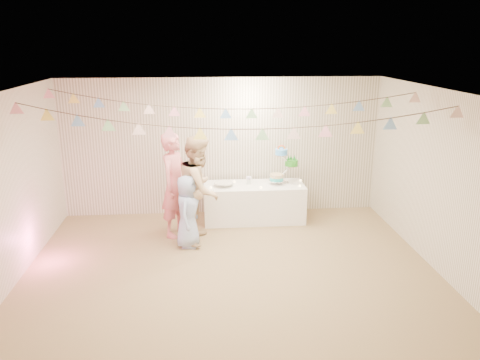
{
  "coord_description": "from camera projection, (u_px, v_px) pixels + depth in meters",
  "views": [
    {
      "loc": [
        -0.39,
        -6.17,
        3.25
      ],
      "look_at": [
        0.2,
        0.8,
        1.15
      ],
      "focal_mm": 35.0,
      "sensor_mm": 36.0,
      "label": 1
    }
  ],
  "objects": [
    {
      "name": "person_child",
      "position": [
        188.0,
        211.0,
        7.53
      ],
      "size": [
        0.5,
        0.65,
        1.2
      ],
      "primitive_type": "imported",
      "rotation": [
        0.0,
        0.0,
        1.35
      ],
      "color": "#99ACD9",
      "rests_on": "floor"
    },
    {
      "name": "back_wall",
      "position": [
        222.0,
        147.0,
        8.86
      ],
      "size": [
        6.0,
        6.0,
        0.0
      ],
      "primitive_type": "plane",
      "color": "silver",
      "rests_on": "ground"
    },
    {
      "name": "cake_stand",
      "position": [
        284.0,
        163.0,
        8.59
      ],
      "size": [
        0.61,
        0.36,
        0.68
      ],
      "primitive_type": null,
      "color": "silver",
      "rests_on": "table"
    },
    {
      "name": "tealight_4",
      "position": [
        300.0,
        186.0,
        8.5
      ],
      "size": [
        0.04,
        0.04,
        0.03
      ],
      "primitive_type": "cylinder",
      "color": "#FFD88C",
      "rests_on": "table"
    },
    {
      "name": "ceiling",
      "position": [
        230.0,
        92.0,
        6.1
      ],
      "size": [
        6.0,
        6.0,
        0.0
      ],
      "primitive_type": "plane",
      "color": "white",
      "rests_on": "ground"
    },
    {
      "name": "bunting_front",
      "position": [
        231.0,
        115.0,
        5.99
      ],
      "size": [
        5.6,
        0.9,
        0.36
      ],
      "primitive_type": null,
      "color": "#72A5E5",
      "rests_on": "ceiling"
    },
    {
      "name": "bunting_back",
      "position": [
        226.0,
        101.0,
        7.22
      ],
      "size": [
        5.6,
        1.1,
        0.4
      ],
      "primitive_type": null,
      "color": "pink",
      "rests_on": "ceiling"
    },
    {
      "name": "posy",
      "position": [
        249.0,
        177.0,
        8.61
      ],
      "size": [
        0.13,
        0.13,
        0.15
      ],
      "primitive_type": null,
      "color": "white",
      "rests_on": "table"
    },
    {
      "name": "tealight_5",
      "position": [
        300.0,
        180.0,
        8.82
      ],
      "size": [
        0.04,
        0.04,
        0.03
      ],
      "primitive_type": "cylinder",
      "color": "#FFD88C",
      "rests_on": "table"
    },
    {
      "name": "left_wall",
      "position": [
        6.0,
        192.0,
        6.24
      ],
      "size": [
        5.0,
        5.0,
        0.0
      ],
      "primitive_type": "plane",
      "color": "silver",
      "rests_on": "ground"
    },
    {
      "name": "person_adult_b",
      "position": [
        199.0,
        189.0,
        7.68
      ],
      "size": [
        0.85,
        1.0,
        1.79
      ],
      "primitive_type": "imported",
      "rotation": [
        0.0,
        0.0,
        1.35
      ],
      "color": "tan",
      "rests_on": "floor"
    },
    {
      "name": "tealight_1",
      "position": [
        234.0,
        182.0,
        8.75
      ],
      "size": [
        0.04,
        0.04,
        0.03
      ],
      "primitive_type": "cylinder",
      "color": "#FFD88C",
      "rests_on": "table"
    },
    {
      "name": "tealight_2",
      "position": [
        261.0,
        187.0,
        8.4
      ],
      "size": [
        0.04,
        0.04,
        0.03
      ],
      "primitive_type": "cylinder",
      "color": "#FFD88C",
      "rests_on": "table"
    },
    {
      "name": "tealight_3",
      "position": [
        271.0,
        180.0,
        8.84
      ],
      "size": [
        0.04,
        0.04,
        0.03
      ],
      "primitive_type": "cylinder",
      "color": "#FFD88C",
      "rests_on": "table"
    },
    {
      "name": "right_wall",
      "position": [
        439.0,
        181.0,
        6.72
      ],
      "size": [
        5.0,
        5.0,
        0.0
      ],
      "primitive_type": "plane",
      "color": "silver",
      "rests_on": "ground"
    },
    {
      "name": "cake_top_tier",
      "position": [
        281.0,
        148.0,
        8.47
      ],
      "size": [
        0.25,
        0.25,
        0.19
      ],
      "primitive_type": null,
      "color": "#4D9FF4",
      "rests_on": "cake_stand"
    },
    {
      "name": "cake_bottom",
      "position": [
        276.0,
        177.0,
        8.59
      ],
      "size": [
        0.31,
        0.31,
        0.15
      ],
      "primitive_type": null,
      "color": "#29C3C3",
      "rests_on": "cake_stand"
    },
    {
      "name": "table",
      "position": [
        254.0,
        202.0,
        8.71
      ],
      "size": [
        1.84,
        0.74,
        0.69
      ],
      "primitive_type": "cube",
      "color": "white",
      "rests_on": "floor"
    },
    {
      "name": "tealight_0",
      "position": [
        211.0,
        187.0,
        8.4
      ],
      "size": [
        0.04,
        0.04,
        0.03
      ],
      "primitive_type": "cylinder",
      "color": "#FFD88C",
      "rests_on": "table"
    },
    {
      "name": "person_adult_a",
      "position": [
        175.0,
        185.0,
        7.9
      ],
      "size": [
        0.68,
        0.78,
        1.8
      ],
      "primitive_type": "imported",
      "rotation": [
        0.0,
        0.0,
        1.11
      ],
      "color": "#D97179",
      "rests_on": "floor"
    },
    {
      "name": "cake_middle",
      "position": [
        292.0,
        160.0,
        8.68
      ],
      "size": [
        0.27,
        0.27,
        0.22
      ],
      "primitive_type": null,
      "color": "#289420",
      "rests_on": "cake_stand"
    },
    {
      "name": "platter",
      "position": [
        224.0,
        183.0,
        8.5
      ],
      "size": [
        0.35,
        0.35,
        0.02
      ],
      "primitive_type": "cylinder",
      "color": "white",
      "rests_on": "table"
    },
    {
      "name": "front_wall",
      "position": [
        249.0,
        272.0,
        4.09
      ],
      "size": [
        6.0,
        6.0,
        0.0
      ],
      "primitive_type": "plane",
      "color": "silver",
      "rests_on": "ground"
    },
    {
      "name": "floor",
      "position": [
        231.0,
        271.0,
        6.85
      ],
      "size": [
        6.0,
        6.0,
        0.0
      ],
      "primitive_type": "plane",
      "color": "olive",
      "rests_on": "ground"
    }
  ]
}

